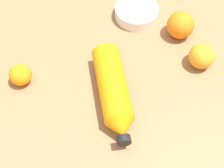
% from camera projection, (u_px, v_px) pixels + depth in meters
% --- Properties ---
extents(ground_plane, '(2.40, 2.40, 0.00)m').
position_uv_depth(ground_plane, '(111.00, 88.00, 0.89)').
color(ground_plane, olive).
extents(water_bottle, '(0.18, 0.28, 0.08)m').
position_uv_depth(water_bottle, '(114.00, 91.00, 0.84)').
color(water_bottle, orange).
rests_on(water_bottle, ground_plane).
extents(orange_0, '(0.08, 0.08, 0.08)m').
position_uv_depth(orange_0, '(180.00, 25.00, 0.97)').
color(orange_0, orange).
rests_on(orange_0, ground_plane).
extents(orange_1, '(0.06, 0.06, 0.06)m').
position_uv_depth(orange_1, '(20.00, 75.00, 0.88)').
color(orange_1, orange).
rests_on(orange_1, ground_plane).
extents(orange_2, '(0.07, 0.07, 0.07)m').
position_uv_depth(orange_2, '(202.00, 56.00, 0.91)').
color(orange_2, orange).
rests_on(orange_2, ground_plane).
extents(ceramic_bowl, '(0.14, 0.14, 0.04)m').
position_uv_depth(ceramic_bowl, '(137.00, 12.00, 1.03)').
color(ceramic_bowl, white).
rests_on(ceramic_bowl, ground_plane).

